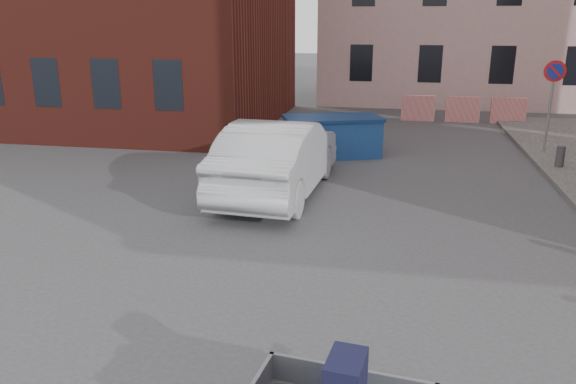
# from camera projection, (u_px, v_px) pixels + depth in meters

# --- Properties ---
(ground) EXTENTS (120.00, 120.00, 0.00)m
(ground) POSITION_uv_depth(u_px,v_px,m) (278.00, 279.00, 8.74)
(ground) COLOR #38383A
(ground) RESTS_ON ground
(far_building) EXTENTS (6.00, 6.00, 8.00)m
(far_building) POSITION_uv_depth(u_px,v_px,m) (14.00, 17.00, 31.84)
(far_building) COLOR maroon
(far_building) RESTS_ON ground
(no_parking_sign) EXTENTS (0.60, 0.09, 2.65)m
(no_parking_sign) POSITION_uv_depth(u_px,v_px,m) (553.00, 87.00, 15.95)
(no_parking_sign) COLOR gray
(no_parking_sign) RESTS_ON sidewalk
(barriers) EXTENTS (4.70, 0.18, 1.00)m
(barriers) POSITION_uv_depth(u_px,v_px,m) (463.00, 109.00, 21.89)
(barriers) COLOR red
(barriers) RESTS_ON ground
(dumpster) EXTENTS (3.10, 2.29, 1.17)m
(dumpster) POSITION_uv_depth(u_px,v_px,m) (332.00, 136.00, 16.47)
(dumpster) COLOR navy
(dumpster) RESTS_ON ground
(silver_car) EXTENTS (2.12, 5.31, 1.72)m
(silver_car) POSITION_uv_depth(u_px,v_px,m) (278.00, 157.00, 12.82)
(silver_car) COLOR #B1B3B9
(silver_car) RESTS_ON ground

